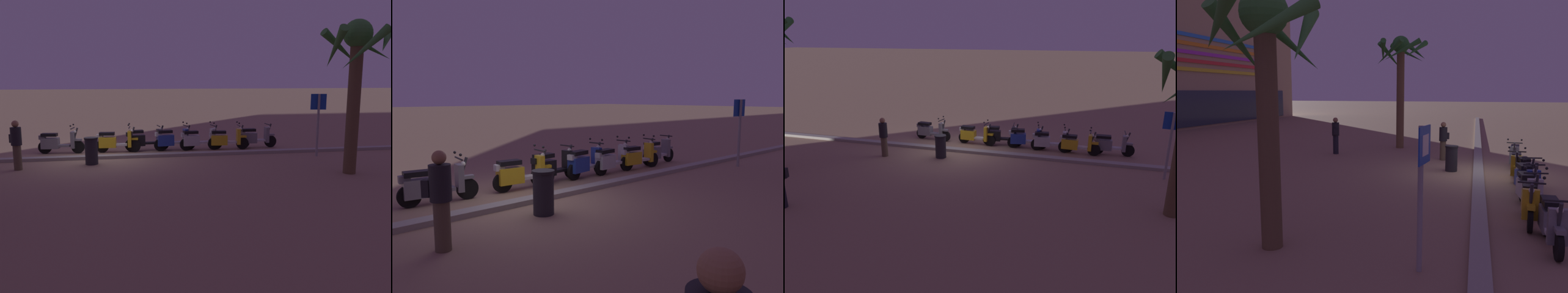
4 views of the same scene
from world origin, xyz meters
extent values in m
plane|color=#93755B|center=(0.00, 0.00, 0.00)|extent=(200.00, 200.00, 0.00)
cube|color=gray|center=(0.00, 0.20, 0.06)|extent=(60.00, 0.36, 0.12)
cylinder|color=black|center=(-7.23, -1.12, 0.26)|extent=(0.52, 0.10, 0.52)
cylinder|color=black|center=(-6.02, -1.12, 0.26)|extent=(0.52, 0.10, 0.52)
cube|color=silver|center=(-6.67, -1.12, 0.32)|extent=(0.60, 0.28, 0.08)
cube|color=slate|center=(-6.24, -1.12, 0.43)|extent=(0.68, 0.32, 0.44)
cube|color=black|center=(-6.22, -1.12, 0.78)|extent=(0.60, 0.30, 0.12)
cube|color=slate|center=(-7.05, -1.12, 0.55)|extent=(0.14, 0.34, 0.66)
cube|color=slate|center=(-7.23, -1.12, 0.55)|extent=(0.32, 0.16, 0.08)
cylinder|color=#333338|center=(-7.13, -1.12, 0.70)|extent=(0.28, 0.07, 0.69)
cylinder|color=black|center=(-7.05, -1.12, 1.02)|extent=(0.04, 0.56, 0.04)
sphere|color=white|center=(-7.15, -1.12, 0.88)|extent=(0.12, 0.12, 0.12)
cube|color=silver|center=(-5.94, -1.12, 0.68)|extent=(0.24, 0.20, 0.16)
cylinder|color=black|center=(-5.87, -0.82, 0.26)|extent=(0.53, 0.14, 0.52)
cylinder|color=black|center=(-4.65, -0.92, 0.26)|extent=(0.53, 0.14, 0.52)
cube|color=silver|center=(-5.31, -0.87, 0.32)|extent=(0.62, 0.33, 0.08)
cube|color=gold|center=(-4.87, -0.90, 0.41)|extent=(0.70, 0.38, 0.42)
cube|color=black|center=(-4.85, -0.91, 0.75)|extent=(0.62, 0.35, 0.12)
cube|color=gold|center=(-5.69, -0.84, 0.55)|extent=(0.17, 0.35, 0.66)
cube|color=gold|center=(-5.87, -0.82, 0.55)|extent=(0.33, 0.19, 0.08)
cylinder|color=#333338|center=(-5.77, -0.83, 0.70)|extent=(0.29, 0.09, 0.69)
cylinder|color=black|center=(-5.69, -0.84, 1.02)|extent=(0.09, 0.56, 0.04)
sphere|color=white|center=(-5.79, -0.83, 0.88)|extent=(0.12, 0.12, 0.12)
cube|color=silver|center=(-4.57, -0.93, 0.65)|extent=(0.26, 0.22, 0.16)
sphere|color=black|center=(-5.69, -1.08, 1.14)|extent=(0.07, 0.07, 0.07)
sphere|color=black|center=(-5.65, -0.60, 1.14)|extent=(0.07, 0.07, 0.07)
cylinder|color=black|center=(-4.79, -1.08, 0.26)|extent=(0.53, 0.16, 0.52)
cylinder|color=black|center=(-3.46, -0.93, 0.26)|extent=(0.53, 0.16, 0.52)
cube|color=silver|center=(-4.18, -1.01, 0.32)|extent=(0.63, 0.35, 0.08)
cube|color=silver|center=(-3.68, -0.95, 0.42)|extent=(0.71, 0.40, 0.43)
cube|color=black|center=(-3.66, -0.95, 0.76)|extent=(0.63, 0.37, 0.12)
cube|color=silver|center=(-4.61, -1.06, 0.55)|extent=(0.18, 0.35, 0.66)
cube|color=silver|center=(-4.79, -1.08, 0.55)|extent=(0.34, 0.20, 0.08)
cylinder|color=#333338|center=(-4.69, -1.07, 0.70)|extent=(0.29, 0.10, 0.69)
cylinder|color=black|center=(-4.61, -1.06, 1.02)|extent=(0.11, 0.56, 0.04)
sphere|color=white|center=(-4.71, -1.07, 0.88)|extent=(0.12, 0.12, 0.12)
cube|color=silver|center=(-3.38, -0.92, 0.66)|extent=(0.26, 0.23, 0.16)
sphere|color=black|center=(-4.57, -1.30, 1.14)|extent=(0.07, 0.07, 0.07)
sphere|color=black|center=(-4.62, -0.82, 1.14)|extent=(0.07, 0.07, 0.07)
cylinder|color=black|center=(-3.65, -1.20, 0.26)|extent=(0.53, 0.19, 0.52)
cylinder|color=black|center=(-2.39, -0.98, 0.26)|extent=(0.53, 0.19, 0.52)
cube|color=silver|center=(-3.07, -1.10, 0.32)|extent=(0.64, 0.38, 0.08)
cube|color=#233D9E|center=(-2.61, -1.02, 0.44)|extent=(0.72, 0.43, 0.45)
cube|color=black|center=(-2.59, -1.02, 0.81)|extent=(0.64, 0.40, 0.12)
cube|color=#233D9E|center=(-3.47, -1.17, 0.55)|extent=(0.20, 0.36, 0.66)
cube|color=#233D9E|center=(-3.65, -1.20, 0.55)|extent=(0.34, 0.21, 0.08)
cylinder|color=#333338|center=(-3.55, -1.18, 0.70)|extent=(0.29, 0.12, 0.69)
cylinder|color=black|center=(-3.47, -1.17, 1.02)|extent=(0.13, 0.56, 0.04)
sphere|color=white|center=(-3.57, -1.19, 0.88)|extent=(0.12, 0.12, 0.12)
cube|color=silver|center=(-2.31, -0.97, 0.71)|extent=(0.27, 0.24, 0.16)
sphere|color=black|center=(-3.41, -1.40, 1.14)|extent=(0.07, 0.07, 0.07)
sphere|color=black|center=(-3.49, -0.93, 1.14)|extent=(0.07, 0.07, 0.07)
cylinder|color=black|center=(-2.53, -1.28, 0.26)|extent=(0.53, 0.16, 0.52)
cylinder|color=black|center=(-1.21, -1.12, 0.26)|extent=(0.53, 0.16, 0.52)
cube|color=black|center=(-1.92, -1.21, 0.32)|extent=(0.63, 0.35, 0.08)
cube|color=black|center=(-1.42, -1.15, 0.45)|extent=(0.71, 0.40, 0.46)
cube|color=black|center=(-1.40, -1.14, 0.82)|extent=(0.63, 0.37, 0.12)
cube|color=black|center=(-2.35, -1.26, 0.55)|extent=(0.18, 0.35, 0.66)
cube|color=black|center=(-2.53, -1.28, 0.55)|extent=(0.34, 0.20, 0.08)
cylinder|color=#333338|center=(-2.43, -1.27, 0.70)|extent=(0.29, 0.10, 0.69)
cylinder|color=black|center=(-2.35, -1.26, 1.02)|extent=(0.11, 0.56, 0.04)
sphere|color=white|center=(-2.45, -1.27, 0.88)|extent=(0.12, 0.12, 0.12)
cube|color=black|center=(-1.13, -1.11, 0.72)|extent=(0.26, 0.23, 0.16)
cylinder|color=black|center=(-1.32, -0.95, 0.26)|extent=(0.53, 0.14, 0.52)
cylinder|color=black|center=(-0.04, -1.06, 0.26)|extent=(0.53, 0.14, 0.52)
cube|color=silver|center=(-0.73, -1.00, 0.32)|extent=(0.62, 0.33, 0.08)
cube|color=gold|center=(-0.26, -1.04, 0.42)|extent=(0.70, 0.38, 0.43)
cube|color=black|center=(-0.24, -1.04, 0.77)|extent=(0.62, 0.35, 0.12)
cube|color=gold|center=(-1.14, -0.96, 0.55)|extent=(0.17, 0.35, 0.66)
cube|color=gold|center=(-1.32, -0.95, 0.55)|extent=(0.33, 0.19, 0.08)
cylinder|color=#333338|center=(-1.22, -0.96, 0.70)|extent=(0.29, 0.09, 0.69)
cylinder|color=black|center=(-1.14, -0.96, 1.02)|extent=(0.09, 0.56, 0.04)
sphere|color=white|center=(-1.24, -0.95, 0.88)|extent=(0.12, 0.12, 0.12)
cube|color=silver|center=(0.04, -1.06, 0.67)|extent=(0.26, 0.22, 0.16)
sphere|color=black|center=(-1.15, -1.20, 1.14)|extent=(0.07, 0.07, 0.07)
sphere|color=black|center=(-1.10, -0.73, 1.14)|extent=(0.07, 0.07, 0.07)
cylinder|color=black|center=(0.91, -1.06, 0.26)|extent=(0.53, 0.16, 0.52)
cylinder|color=black|center=(2.20, -1.22, 0.26)|extent=(0.53, 0.16, 0.52)
cube|color=slate|center=(1.51, -1.13, 0.32)|extent=(0.63, 0.35, 0.08)
cube|color=slate|center=(1.99, -1.19, 0.42)|extent=(0.71, 0.40, 0.43)
cube|color=black|center=(2.00, -1.19, 0.76)|extent=(0.63, 0.37, 0.12)
cube|color=slate|center=(1.09, -1.08, 0.55)|extent=(0.18, 0.35, 0.66)
cube|color=slate|center=(0.91, -1.06, 0.55)|extent=(0.34, 0.20, 0.08)
cylinder|color=#333338|center=(1.01, -1.07, 0.70)|extent=(0.29, 0.10, 0.69)
cylinder|color=black|center=(1.09, -1.08, 1.02)|extent=(0.11, 0.56, 0.04)
sphere|color=white|center=(0.99, -1.07, 0.88)|extent=(0.12, 0.12, 0.12)
cube|color=slate|center=(2.28, -1.23, 0.66)|extent=(0.26, 0.23, 0.16)
sphere|color=black|center=(1.08, -1.32, 1.14)|extent=(0.07, 0.07, 0.07)
sphere|color=black|center=(1.14, -0.85, 1.14)|extent=(0.07, 0.07, 0.07)
cylinder|color=#939399|center=(-8.25, 1.17, 1.20)|extent=(0.09, 0.09, 2.40)
cube|color=#1947B7|center=(-8.26, 1.11, 2.10)|extent=(0.60, 0.11, 0.60)
cube|color=white|center=(-8.26, 1.10, 2.10)|extent=(0.33, 0.06, 0.33)
cone|color=#3D8438|center=(-7.28, 3.90, 3.88)|extent=(0.52, 1.54, 1.29)
cube|color=black|center=(2.77, 6.65, 1.08)|extent=(0.16, 0.19, 0.28)
cylinder|color=brown|center=(2.54, 1.67, 0.41)|extent=(0.26, 0.26, 0.83)
cylinder|color=black|center=(2.54, 1.67, 1.12)|extent=(0.34, 0.34, 0.59)
sphere|color=#9E704C|center=(2.54, 1.67, 1.53)|extent=(0.22, 0.22, 0.22)
cube|color=black|center=(2.70, 1.52, 1.03)|extent=(0.20, 0.20, 0.28)
cylinder|color=#232328|center=(0.22, 1.17, 0.45)|extent=(0.44, 0.44, 0.90)
cylinder|color=black|center=(0.22, 1.17, 0.92)|extent=(0.48, 0.48, 0.06)
camera|label=1|loc=(-0.91, 15.45, 2.98)|focal=37.03mm
camera|label=2|loc=(4.66, 7.61, 2.46)|focal=34.68mm
camera|label=3|loc=(-5.36, 14.39, 4.93)|focal=33.32mm
camera|label=4|loc=(-14.37, 0.35, 2.93)|focal=36.18mm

